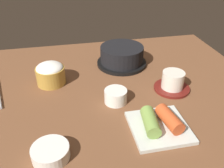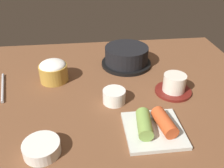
{
  "view_description": "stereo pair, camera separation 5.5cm",
  "coord_description": "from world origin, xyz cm",
  "px_view_note": "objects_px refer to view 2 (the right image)",
  "views": [
    {
      "loc": [
        -10.62,
        -61.8,
        43.32
      ],
      "look_at": [
        2.0,
        -2.0,
        5.0
      ],
      "focal_mm": 39.02,
      "sensor_mm": 36.0,
      "label": 1
    },
    {
      "loc": [
        -5.18,
        -62.69,
        43.32
      ],
      "look_at": [
        2.0,
        -2.0,
        5.0
      ],
      "focal_mm": 39.02,
      "sensor_mm": 36.0,
      "label": 2
    }
  ],
  "objects_px": {
    "tea_cup_with_saucer": "(174,85)",
    "kimchi_plate": "(154,126)",
    "stone_pot": "(126,56)",
    "rice_bowl": "(53,70)",
    "side_bowl_near": "(42,148)",
    "banchan_cup_center": "(114,96)"
  },
  "relations": [
    {
      "from": "tea_cup_with_saucer",
      "to": "kimchi_plate",
      "type": "xyz_separation_m",
      "value": [
        -0.1,
        -0.16,
        -0.01
      ]
    },
    {
      "from": "stone_pot",
      "to": "rice_bowl",
      "type": "bearing_deg",
      "value": -162.26
    },
    {
      "from": "kimchi_plate",
      "to": "side_bowl_near",
      "type": "bearing_deg",
      "value": -171.97
    },
    {
      "from": "stone_pot",
      "to": "banchan_cup_center",
      "type": "height_order",
      "value": "stone_pot"
    },
    {
      "from": "banchan_cup_center",
      "to": "side_bowl_near",
      "type": "bearing_deg",
      "value": -136.86
    },
    {
      "from": "banchan_cup_center",
      "to": "tea_cup_with_saucer",
      "type": "bearing_deg",
      "value": 8.66
    },
    {
      "from": "stone_pot",
      "to": "kimchi_plate",
      "type": "bearing_deg",
      "value": -88.8
    },
    {
      "from": "tea_cup_with_saucer",
      "to": "rice_bowl",
      "type": "bearing_deg",
      "value": 162.53
    },
    {
      "from": "rice_bowl",
      "to": "banchan_cup_center",
      "type": "bearing_deg",
      "value": -38.46
    },
    {
      "from": "banchan_cup_center",
      "to": "rice_bowl",
      "type": "bearing_deg",
      "value": 141.54
    },
    {
      "from": "stone_pot",
      "to": "tea_cup_with_saucer",
      "type": "bearing_deg",
      "value": -60.27
    },
    {
      "from": "rice_bowl",
      "to": "kimchi_plate",
      "type": "distance_m",
      "value": 0.38
    },
    {
      "from": "kimchi_plate",
      "to": "side_bowl_near",
      "type": "distance_m",
      "value": 0.26
    },
    {
      "from": "rice_bowl",
      "to": "stone_pot",
      "type": "bearing_deg",
      "value": 17.74
    },
    {
      "from": "banchan_cup_center",
      "to": "side_bowl_near",
      "type": "relative_size",
      "value": 0.79
    },
    {
      "from": "kimchi_plate",
      "to": "side_bowl_near",
      "type": "relative_size",
      "value": 1.71
    },
    {
      "from": "side_bowl_near",
      "to": "kimchi_plate",
      "type": "bearing_deg",
      "value": 8.03
    },
    {
      "from": "rice_bowl",
      "to": "banchan_cup_center",
      "type": "relative_size",
      "value": 1.41
    },
    {
      "from": "kimchi_plate",
      "to": "side_bowl_near",
      "type": "height_order",
      "value": "kimchi_plate"
    },
    {
      "from": "kimchi_plate",
      "to": "side_bowl_near",
      "type": "xyz_separation_m",
      "value": [
        -0.26,
        -0.04,
        -0.0
      ]
    },
    {
      "from": "rice_bowl",
      "to": "kimchi_plate",
      "type": "relative_size",
      "value": 0.65
    },
    {
      "from": "tea_cup_with_saucer",
      "to": "kimchi_plate",
      "type": "relative_size",
      "value": 0.78
    }
  ]
}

